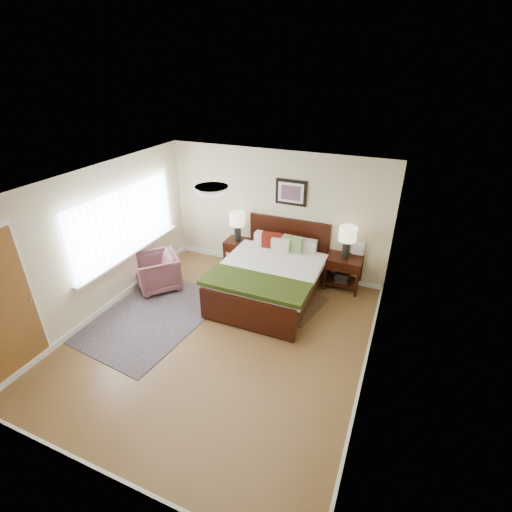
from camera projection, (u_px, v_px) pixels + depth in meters
name	position (u px, v px, depth m)	size (l,w,h in m)	color
floor	(220.00, 338.00, 5.95)	(5.00, 5.00, 0.00)	brown
back_wall	(276.00, 213.00, 7.40)	(4.50, 0.04, 2.50)	beige
front_wall	(83.00, 398.00, 3.33)	(4.50, 0.04, 2.50)	beige
left_wall	(97.00, 244.00, 6.14)	(0.04, 5.00, 2.50)	beige
right_wall	(376.00, 306.00, 4.59)	(0.04, 5.00, 2.50)	beige
ceiling	(211.00, 186.00, 4.78)	(4.50, 5.00, 0.02)	white
window	(126.00, 222.00, 6.64)	(0.11, 2.72, 1.32)	silver
door	(0.00, 311.00, 4.79)	(0.06, 1.00, 2.18)	silver
ceil_fixture	(212.00, 189.00, 4.80)	(0.44, 0.44, 0.08)	white
bed	(270.00, 271.00, 6.76)	(1.79, 2.17, 1.17)	black
wall_art	(291.00, 193.00, 7.05)	(0.62, 0.05, 0.50)	black
nightstand_left	(238.00, 246.00, 7.82)	(0.51, 0.46, 0.60)	black
nightstand_right	(343.00, 270.00, 7.09)	(0.67, 0.50, 0.66)	black
lamp_left	(237.00, 222.00, 7.58)	(0.32, 0.32, 0.61)	black
lamp_right	(348.00, 237.00, 6.78)	(0.32, 0.32, 0.61)	black
armchair	(158.00, 272.00, 7.11)	(0.75, 0.77, 0.70)	brown
rug_persian	(153.00, 316.00, 6.45)	(1.72, 2.43, 0.01)	#0D1F43
rug_navy	(298.00, 306.00, 6.72)	(0.72, 1.08, 0.01)	black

